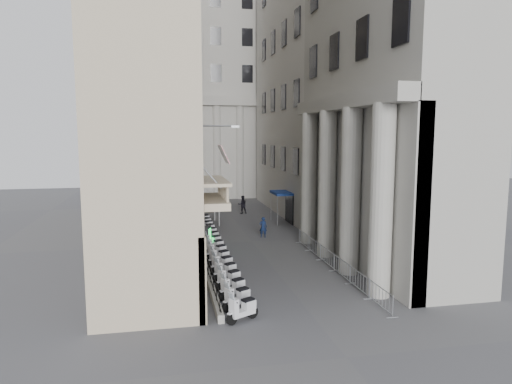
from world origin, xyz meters
TOP-DOWN VIEW (x-y plane):
  - ground at (0.00, 0.00)m, footprint 120.00×120.00m
  - left_building at (-7.50, 22.00)m, footprint 5.00×36.00m
  - right_building_far at (7.50, 32.00)m, footprint 5.00×20.00m
  - far_building at (0.00, 48.00)m, footprint 22.00×10.00m
  - iron_fence at (-4.30, 18.00)m, footprint 0.30×28.00m
  - blue_awning at (4.15, 26.00)m, footprint 1.60×3.00m
  - flag at (-4.00, 5.00)m, footprint 1.00×1.40m
  - scooter_0 at (-3.31, 4.10)m, footprint 1.50×1.15m
  - scooter_1 at (-3.31, 5.57)m, footprint 1.50×1.15m
  - scooter_2 at (-3.31, 7.04)m, footprint 1.50×1.15m
  - scooter_3 at (-3.31, 8.51)m, footprint 1.50×1.15m
  - scooter_4 at (-3.31, 9.98)m, footprint 1.50×1.15m
  - scooter_5 at (-3.31, 11.45)m, footprint 1.50×1.15m
  - scooter_6 at (-3.31, 12.92)m, footprint 1.50×1.15m
  - scooter_7 at (-3.31, 14.39)m, footprint 1.50×1.15m
  - scooter_8 at (-3.31, 15.86)m, footprint 1.50×1.15m
  - scooter_9 at (-3.31, 17.33)m, footprint 1.50×1.15m
  - scooter_10 at (-3.31, 18.80)m, footprint 1.50×1.15m
  - scooter_11 at (-3.31, 20.27)m, footprint 1.50×1.15m
  - scooter_12 at (-3.31, 21.74)m, footprint 1.50×1.15m
  - scooter_13 at (-3.31, 23.21)m, footprint 1.50×1.15m
  - scooter_14 at (-3.31, 24.68)m, footprint 1.50×1.15m
  - scooter_15 at (-3.31, 26.15)m, footprint 1.50×1.15m
  - barrier_0 at (3.54, 4.30)m, footprint 0.60×2.40m
  - barrier_1 at (3.54, 6.80)m, footprint 0.60×2.40m
  - barrier_2 at (3.54, 9.30)m, footprint 0.60×2.40m
  - barrier_3 at (3.54, 11.80)m, footprint 0.60×2.40m
  - barrier_4 at (3.54, 14.30)m, footprint 0.60×2.40m
  - barrier_5 at (3.54, 16.80)m, footprint 0.60×2.40m
  - security_tent at (-3.30, 27.05)m, footprint 4.23×4.23m
  - street_lamp at (-3.78, 17.38)m, footprint 2.93×0.69m
  - info_kiosk at (-3.61, 17.43)m, footprint 0.51×0.86m
  - pedestrian_a at (1.18, 20.45)m, footprint 0.70×0.55m
  - pedestrian_b at (1.40, 31.83)m, footprint 0.97×0.78m
  - pedestrian_c at (-1.46, 35.83)m, footprint 0.92×0.77m

SIDE VIEW (x-z plane):
  - ground at x=0.00m, z-range 0.00..0.00m
  - iron_fence at x=-4.30m, z-range -0.70..0.70m
  - blue_awning at x=4.15m, z-range -1.50..1.50m
  - flag at x=-4.00m, z-range -4.10..4.10m
  - scooter_0 at x=-3.31m, z-range -0.75..0.75m
  - scooter_1 at x=-3.31m, z-range -0.75..0.75m
  - scooter_2 at x=-3.31m, z-range -0.75..0.75m
  - scooter_3 at x=-3.31m, z-range -0.75..0.75m
  - scooter_4 at x=-3.31m, z-range -0.75..0.75m
  - scooter_5 at x=-3.31m, z-range -0.75..0.75m
  - scooter_6 at x=-3.31m, z-range -0.75..0.75m
  - scooter_7 at x=-3.31m, z-range -0.75..0.75m
  - scooter_8 at x=-3.31m, z-range -0.75..0.75m
  - scooter_9 at x=-3.31m, z-range -0.75..0.75m
  - scooter_10 at x=-3.31m, z-range -0.75..0.75m
  - scooter_11 at x=-3.31m, z-range -0.75..0.75m
  - scooter_12 at x=-3.31m, z-range -0.75..0.75m
  - scooter_13 at x=-3.31m, z-range -0.75..0.75m
  - scooter_14 at x=-3.31m, z-range -0.75..0.75m
  - scooter_15 at x=-3.31m, z-range -0.75..0.75m
  - barrier_0 at x=3.54m, z-range -0.55..0.55m
  - barrier_1 at x=3.54m, z-range -0.55..0.55m
  - barrier_2 at x=3.54m, z-range -0.55..0.55m
  - barrier_3 at x=3.54m, z-range -0.55..0.55m
  - barrier_4 at x=3.54m, z-range -0.55..0.55m
  - barrier_5 at x=3.54m, z-range -0.55..0.55m
  - pedestrian_c at x=-1.46m, z-range 0.00..1.61m
  - pedestrian_a at x=1.18m, z-range 0.00..1.70m
  - info_kiosk at x=-3.61m, z-range 0.01..1.76m
  - pedestrian_b at x=1.40m, z-range 0.00..1.93m
  - security_tent at x=-3.30m, z-range 1.15..4.59m
  - street_lamp at x=-3.78m, z-range 0.93..10.01m
  - far_building at x=0.00m, z-range 0.00..30.00m
  - left_building at x=-7.50m, z-range 0.00..34.00m
  - right_building_far at x=7.50m, z-range 0.00..44.00m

